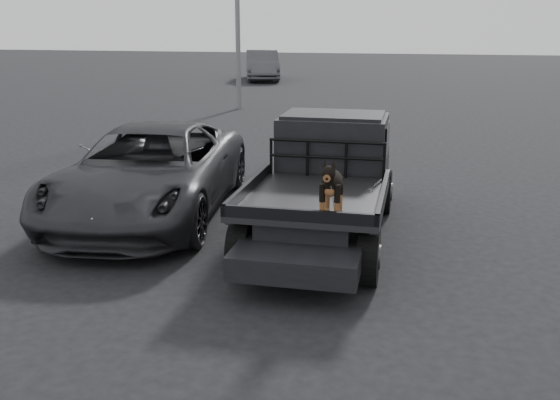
% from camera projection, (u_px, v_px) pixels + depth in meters
% --- Properties ---
extents(ground, '(120.00, 120.00, 0.00)m').
position_uv_depth(ground, '(342.00, 273.00, 8.34)').
color(ground, black).
rests_on(ground, ground).
extents(flatbed_ute, '(2.00, 5.40, 0.92)m').
position_uv_depth(flatbed_ute, '(324.00, 208.00, 9.63)').
color(flatbed_ute, black).
rests_on(flatbed_ute, ground).
extents(ute_cab, '(1.72, 1.30, 0.88)m').
position_uv_depth(ute_cab, '(333.00, 140.00, 10.27)').
color(ute_cab, black).
rests_on(ute_cab, flatbed_ute).
extents(headache_rack, '(1.80, 0.08, 0.55)m').
position_uv_depth(headache_rack, '(327.00, 159.00, 9.61)').
color(headache_rack, black).
rests_on(headache_rack, flatbed_ute).
extents(dog, '(0.32, 0.60, 0.74)m').
position_uv_depth(dog, '(332.00, 187.00, 7.62)').
color(dog, black).
rests_on(dog, flatbed_ute).
extents(parked_suv, '(3.12, 5.74, 1.53)m').
position_uv_depth(parked_suv, '(150.00, 172.00, 10.67)').
color(parked_suv, '#2A292E').
rests_on(parked_suv, ground).
extents(distant_car_a, '(3.12, 5.36, 1.67)m').
position_uv_depth(distant_car_a, '(262.00, 65.00, 35.54)').
color(distant_car_a, '#454549').
rests_on(distant_car_a, ground).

